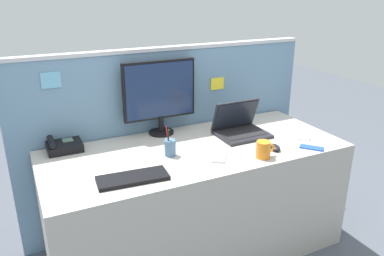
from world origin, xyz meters
The scene contains 13 objects.
ground_plane centered at (0.00, 0.00, 0.00)m, with size 10.00×10.00×0.00m, color #4C515B.
desk centered at (0.00, 0.00, 0.38)m, with size 1.90×0.81×0.75m, color #ADA89E.
cubicle_divider centered at (0.00, 0.44, 0.67)m, with size 2.16×0.08×1.33m.
desktop_monitor centered at (-0.10, 0.35, 1.04)m, with size 0.51×0.17×0.51m.
laptop centered at (0.38, 0.09, 0.81)m, with size 0.34×0.27×0.23m.
desk_phone centered at (-0.75, 0.33, 0.78)m, with size 0.21×0.19×0.09m.
keyboard_main centered at (-0.48, -0.23, 0.76)m, with size 0.37×0.15×0.02m, color black.
computer_mouse_right_hand centered at (0.44, -0.24, 0.77)m, with size 0.06×0.10×0.03m, color black.
pen_cup centered at (-0.19, -0.03, 0.81)m, with size 0.07×0.07×0.19m.
cell_phone_white_slab centered at (0.71, -0.15, 0.76)m, with size 0.06×0.15×0.01m, color silver.
cell_phone_blue_case centered at (0.66, -0.32, 0.76)m, with size 0.06×0.15×0.01m, color blue.
cell_phone_silver_slab centered at (0.06, -0.19, 0.76)m, with size 0.07×0.14×0.01m, color #B7BAC1.
coffee_mug centered at (0.30, -0.30, 0.80)m, with size 0.12×0.09×0.10m.
Camera 1 is at (-0.99, -1.99, 1.72)m, focal length 35.86 mm.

